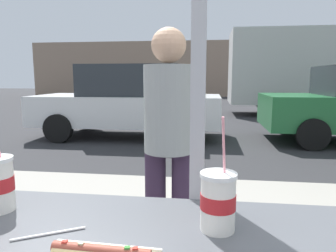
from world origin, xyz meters
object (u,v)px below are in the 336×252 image
pedestrian (169,137)px  box_truck (318,70)px  soda_cup_left (218,201)px  parked_car_white (129,101)px

pedestrian → box_truck: bearing=67.7°
soda_cup_left → box_truck: (4.03, 11.66, 0.61)m
soda_cup_left → box_truck: bearing=70.9°
soda_cup_left → parked_car_white: size_ratio=0.07×
box_truck → soda_cup_left: bearing=-109.1°
soda_cup_left → pedestrian: pedestrian is taller
soda_cup_left → pedestrian: bearing=103.8°
pedestrian → soda_cup_left: bearing=-76.2°
soda_cup_left → box_truck: size_ratio=0.05×
soda_cup_left → pedestrian: size_ratio=0.20×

